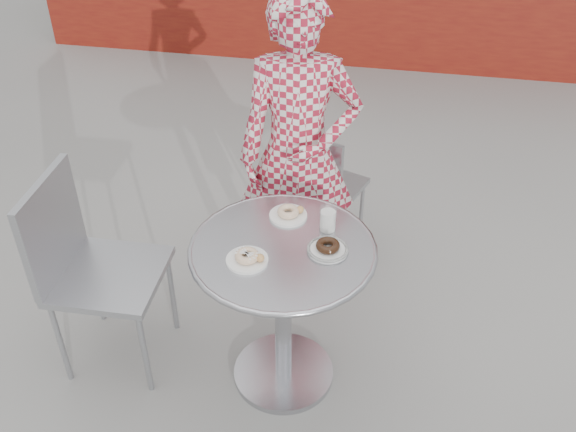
% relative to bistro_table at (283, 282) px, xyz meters
% --- Properties ---
extents(ground, '(60.00, 60.00, 0.00)m').
position_rel_bistro_table_xyz_m(ground, '(0.04, -0.01, -0.57)').
color(ground, '#999792').
rests_on(ground, ground).
extents(bistro_table, '(0.75, 0.75, 0.76)m').
position_rel_bistro_table_xyz_m(bistro_table, '(0.00, 0.00, 0.00)').
color(bistro_table, silver).
rests_on(bistro_table, ground).
extents(chair_far, '(0.49, 0.50, 0.81)m').
position_rel_bistro_table_xyz_m(chair_far, '(0.03, 0.96, -0.32)').
color(chair_far, '#9C9EA3').
rests_on(chair_far, ground).
extents(chair_left, '(0.47, 0.46, 0.95)m').
position_rel_bistro_table_xyz_m(chair_left, '(-0.78, -0.01, -0.28)').
color(chair_left, '#9C9EA3').
rests_on(chair_left, ground).
extents(seated_person, '(0.63, 0.47, 1.58)m').
position_rel_bistro_table_xyz_m(seated_person, '(-0.05, 0.66, 0.22)').
color(seated_person, maroon).
rests_on(seated_person, ground).
extents(plate_far, '(0.16, 0.16, 0.04)m').
position_rel_bistro_table_xyz_m(plate_far, '(-0.02, 0.21, 0.20)').
color(plate_far, white).
rests_on(plate_far, bistro_table).
extents(plate_near, '(0.16, 0.16, 0.04)m').
position_rel_bistro_table_xyz_m(plate_near, '(-0.11, -0.11, 0.20)').
color(plate_near, white).
rests_on(plate_near, bistro_table).
extents(plate_checker, '(0.16, 0.16, 0.04)m').
position_rel_bistro_table_xyz_m(plate_checker, '(0.18, 0.01, 0.20)').
color(plate_checker, white).
rests_on(plate_checker, bistro_table).
extents(milk_cup, '(0.07, 0.07, 0.11)m').
position_rel_bistro_table_xyz_m(milk_cup, '(0.16, 0.15, 0.23)').
color(milk_cup, white).
rests_on(milk_cup, bistro_table).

